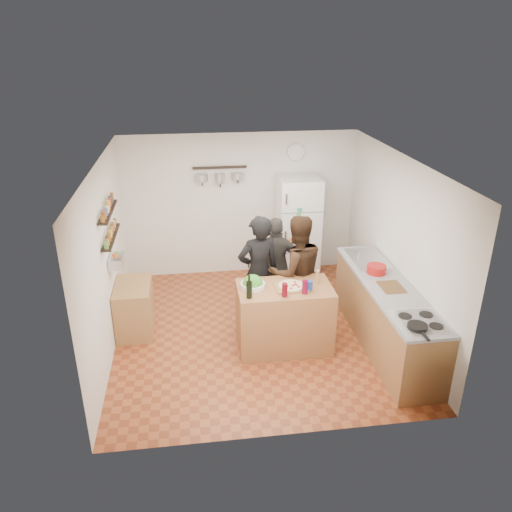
{
  "coord_description": "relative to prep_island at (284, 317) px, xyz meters",
  "views": [
    {
      "loc": [
        -0.85,
        -6.17,
        3.92
      ],
      "look_at": [
        0.0,
        0.1,
        1.15
      ],
      "focal_mm": 35.0,
      "sensor_mm": 36.0,
      "label": 1
    }
  ],
  "objects": [
    {
      "name": "spice_shelf_upper",
      "position": [
        -2.24,
        0.63,
        1.4
      ],
      "size": [
        0.12,
        1.0,
        0.02
      ],
      "primitive_type": "cube",
      "color": "black",
      "rests_on": "left_wall"
    },
    {
      "name": "salt_canister",
      "position": [
        0.3,
        -0.12,
        0.52
      ],
      "size": [
        0.08,
        0.08,
        0.13
      ],
      "primitive_type": "cylinder",
      "color": "navy",
      "rests_on": "prep_island"
    },
    {
      "name": "spice_shelf_lower",
      "position": [
        -2.24,
        0.63,
        1.04
      ],
      "size": [
        0.12,
        1.0,
        0.02
      ],
      "primitive_type": "cube",
      "color": "black",
      "rests_on": "left_wall"
    },
    {
      "name": "person_center",
      "position": [
        0.27,
        0.52,
        0.4
      ],
      "size": [
        0.91,
        0.76,
        1.72
      ],
      "primitive_type": "imported",
      "rotation": [
        0.0,
        0.0,
        3.28
      ],
      "color": "black",
      "rests_on": "floor"
    },
    {
      "name": "prep_island",
      "position": [
        0.0,
        0.0,
        0.0
      ],
      "size": [
        1.25,
        0.72,
        0.91
      ],
      "primitive_type": "cube",
      "color": "#9A5C38",
      "rests_on": "floor"
    },
    {
      "name": "person_back",
      "position": [
        0.08,
        1.07,
        0.29
      ],
      "size": [
        0.92,
        0.5,
        1.5
      ],
      "primitive_type": "imported",
      "rotation": [
        0.0,
        0.0,
        2.98
      ],
      "color": "#32302C",
      "rests_on": "floor"
    },
    {
      "name": "wine_glass_near",
      "position": [
        -0.05,
        -0.24,
        0.54
      ],
      "size": [
        0.07,
        0.07,
        0.17
      ],
      "primitive_type": "cylinder",
      "color": "#500611",
      "rests_on": "prep_island"
    },
    {
      "name": "pizza",
      "position": [
        0.08,
        -0.02,
        0.48
      ],
      "size": [
        0.34,
        0.34,
        0.02
      ],
      "primitive_type": "cylinder",
      "color": "#D0BB89",
      "rests_on": "pizza_board"
    },
    {
      "name": "sink",
      "position": [
        1.39,
        0.73,
        0.46
      ],
      "size": [
        0.5,
        0.8,
        0.03
      ],
      "primitive_type": "cube",
      "color": "silver",
      "rests_on": "counter_run"
    },
    {
      "name": "red_bowl",
      "position": [
        1.34,
        0.24,
        0.52
      ],
      "size": [
        0.27,
        0.27,
        0.11
      ],
      "primitive_type": "cylinder",
      "color": "#A81413",
      "rests_on": "counter_run"
    },
    {
      "name": "wine_bottle",
      "position": [
        -0.5,
        -0.22,
        0.57
      ],
      "size": [
        0.07,
        0.07,
        0.23
      ],
      "primitive_type": "cylinder",
      "color": "black",
      "rests_on": "prep_island"
    },
    {
      "name": "wine_glass_far",
      "position": [
        0.22,
        -0.2,
        0.55
      ],
      "size": [
        0.07,
        0.07,
        0.18
      ],
      "primitive_type": "cylinder",
      "color": "#5C0722",
      "rests_on": "prep_island"
    },
    {
      "name": "side_table",
      "position": [
        -2.05,
        0.69,
        -0.09
      ],
      "size": [
        0.5,
        0.8,
        0.73
      ],
      "primitive_type": "cube",
      "color": "#AA7F47",
      "rests_on": "floor"
    },
    {
      "name": "room_shell",
      "position": [
        -0.31,
        0.82,
        0.79
      ],
      "size": [
        4.2,
        4.2,
        4.2
      ],
      "color": "brown",
      "rests_on": "ground"
    },
    {
      "name": "skillet",
      "position": [
        1.29,
        -1.21,
        0.49
      ],
      "size": [
        0.23,
        0.23,
        0.04
      ],
      "primitive_type": "cylinder",
      "color": "black",
      "rests_on": "stove_top"
    },
    {
      "name": "pepper_mill",
      "position": [
        0.45,
        0.05,
        0.54
      ],
      "size": [
        0.05,
        0.05,
        0.16
      ],
      "primitive_type": "cylinder",
      "color": "olive",
      "rests_on": "prep_island"
    },
    {
      "name": "produce_basket",
      "position": [
        -2.21,
        0.63,
        0.69
      ],
      "size": [
        0.18,
        0.35,
        0.14
      ],
      "primitive_type": "cube",
      "color": "silver",
      "rests_on": "left_wall"
    },
    {
      "name": "salad_bowl",
      "position": [
        -0.42,
        0.05,
        0.49
      ],
      "size": [
        0.32,
        0.32,
        0.06
      ],
      "primitive_type": "cylinder",
      "color": "silver",
      "rests_on": "prep_island"
    },
    {
      "name": "pizza_board",
      "position": [
        0.08,
        -0.02,
        0.47
      ],
      "size": [
        0.42,
        0.34,
        0.02
      ],
      "primitive_type": "cube",
      "color": "olive",
      "rests_on": "prep_island"
    },
    {
      "name": "cutting_board",
      "position": [
        1.39,
        -0.2,
        0.46
      ],
      "size": [
        0.3,
        0.4,
        0.02
      ],
      "primitive_type": "cube",
      "color": "brown",
      "rests_on": "counter_run"
    },
    {
      "name": "pot_rack",
      "position": [
        -0.66,
        2.43,
        1.49
      ],
      "size": [
        0.9,
        0.04,
        0.04
      ],
      "primitive_type": "cube",
      "color": "black",
      "rests_on": "back_wall"
    },
    {
      "name": "fridge",
      "position": [
        0.64,
        2.18,
        0.45
      ],
      "size": [
        0.7,
        0.68,
        1.8
      ],
      "primitive_type": "cube",
      "color": "white",
      "rests_on": "floor"
    },
    {
      "name": "stove_top",
      "position": [
        1.39,
        -1.07,
        0.46
      ],
      "size": [
        0.6,
        0.62,
        0.02
      ],
      "primitive_type": "cube",
      "color": "white",
      "rests_on": "counter_run"
    },
    {
      "name": "person_left",
      "position": [
        -0.26,
        0.63,
        0.4
      ],
      "size": [
        0.7,
        0.53,
        1.7
      ],
      "primitive_type": "imported",
      "rotation": [
        0.0,
        0.0,
        3.37
      ],
      "color": "black",
      "rests_on": "floor"
    },
    {
      "name": "counter_run",
      "position": [
        1.39,
        -0.12,
        -0.01
      ],
      "size": [
        0.63,
        2.63,
        0.9
      ],
      "primitive_type": "cube",
      "color": "#9E7042",
      "rests_on": "floor"
    },
    {
      "name": "wall_clock",
      "position": [
        0.64,
        2.51,
        1.69
      ],
      "size": [
        0.3,
        0.03,
        0.3
      ],
      "primitive_type": "cylinder",
      "rotation": [
        1.57,
        0.0,
        0.0
      ],
      "color": "silver",
      "rests_on": "back_wall"
    }
  ]
}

